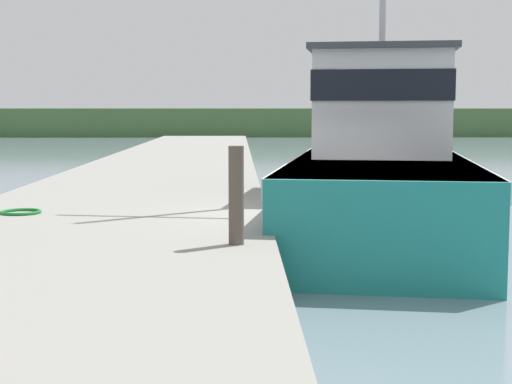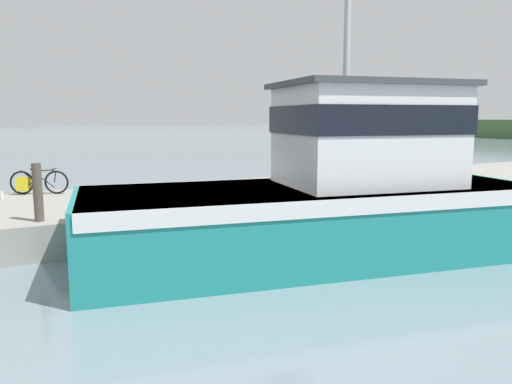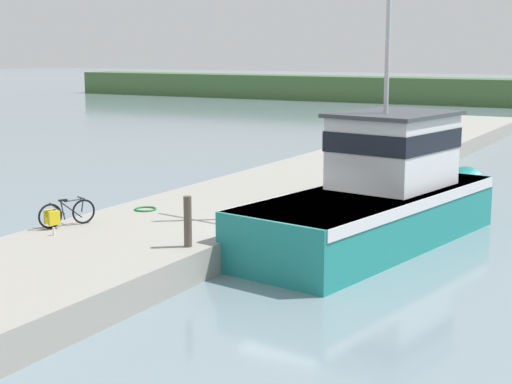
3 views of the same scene
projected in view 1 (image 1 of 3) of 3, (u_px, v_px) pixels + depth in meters
ground_plane at (329, 262)px, 13.39m from camera, size 320.00×320.00×0.00m
dock_pier at (106, 239)px, 13.26m from camera, size 5.51×80.00×0.82m
fishing_boat_main at (380, 164)px, 16.32m from camera, size 5.07×12.07×11.20m
mooring_post at (236, 195)px, 10.30m from camera, size 0.20×0.20×1.30m
hose_coil at (21, 212)px, 13.45m from camera, size 0.69×0.69×0.05m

